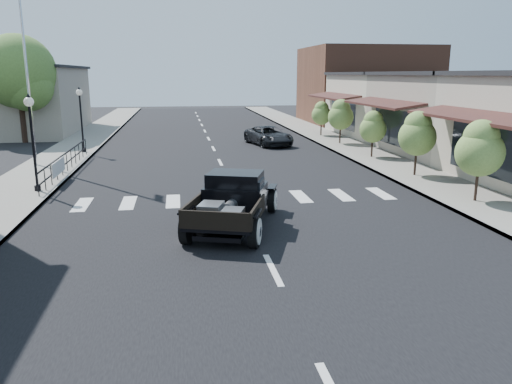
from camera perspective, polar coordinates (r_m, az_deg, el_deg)
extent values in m
plane|color=black|center=(14.81, -0.21, -4.60)|extent=(120.00, 120.00, 0.00)
cube|color=black|center=(29.36, -4.61, 4.38)|extent=(14.00, 80.00, 0.02)
cube|color=gray|center=(29.97, -21.07, 3.83)|extent=(3.00, 80.00, 0.15)
cube|color=gray|center=(31.14, 11.24, 4.80)|extent=(3.00, 80.00, 0.15)
cube|color=#ADA391|center=(43.92, -26.24, 9.30)|extent=(10.00, 12.00, 5.00)
cube|color=gray|center=(31.99, 23.79, 8.08)|extent=(10.00, 9.00, 4.50)
cube|color=beige|center=(39.86, 16.85, 9.45)|extent=(10.00, 9.00, 4.50)
cube|color=brown|center=(49.20, 12.43, 11.80)|extent=(11.00, 10.00, 7.00)
cylinder|color=silver|center=(26.93, -25.04, 15.50)|extent=(0.12, 0.12, 11.99)
imported|color=black|center=(32.82, 1.45, 6.41)|extent=(3.00, 4.73, 1.22)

